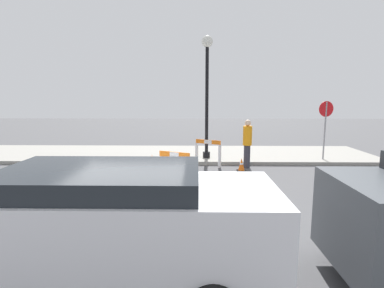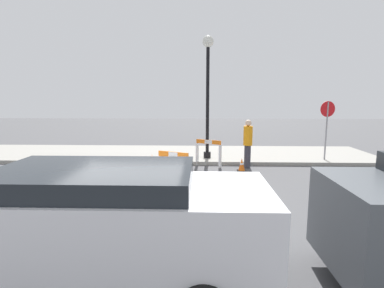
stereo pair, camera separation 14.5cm
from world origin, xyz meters
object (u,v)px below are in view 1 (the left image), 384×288
object	(u,v)px
person_worker	(247,142)
parked_car_1	(103,220)
stop_sign	(325,121)
streetlamp_post	(207,80)

from	to	relation	value
person_worker	parked_car_1	xyz separation A→B (m)	(-3.05, -6.99, -0.02)
stop_sign	parked_car_1	size ratio (longest dim) A/B	0.50
stop_sign	person_worker	xyz separation A→B (m)	(-3.14, -0.93, -0.70)
person_worker	parked_car_1	size ratio (longest dim) A/B	0.38
streetlamp_post	stop_sign	size ratio (longest dim) A/B	2.09
streetlamp_post	parked_car_1	bearing A→B (deg)	-101.21
streetlamp_post	parked_car_1	size ratio (longest dim) A/B	1.04
person_worker	stop_sign	bearing A→B (deg)	162.28
parked_car_1	person_worker	bearing A→B (deg)	66.42
streetlamp_post	person_worker	bearing A→B (deg)	-38.80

